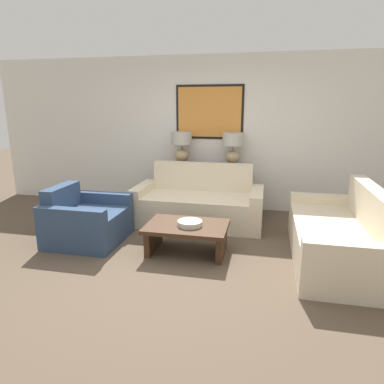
# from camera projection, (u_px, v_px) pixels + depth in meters

# --- Properties ---
(ground_plane) EXTENTS (20.00, 20.00, 0.00)m
(ground_plane) POSITION_uv_depth(u_px,v_px,m) (174.00, 263.00, 4.04)
(ground_plane) COLOR brown
(back_wall) EXTENTS (8.19, 0.12, 2.65)m
(back_wall) POSITION_uv_depth(u_px,v_px,m) (210.00, 133.00, 6.05)
(back_wall) COLOR silver
(back_wall) RESTS_ON ground_plane
(console_table) EXTENTS (1.33, 0.40, 0.82)m
(console_table) POSITION_uv_depth(u_px,v_px,m) (206.00, 188.00, 6.01)
(console_table) COLOR #332319
(console_table) RESTS_ON ground_plane
(table_lamp_left) EXTENTS (0.35, 0.35, 0.55)m
(table_lamp_left) POSITION_uv_depth(u_px,v_px,m) (182.00, 144.00, 5.92)
(table_lamp_left) COLOR tan
(table_lamp_left) RESTS_ON console_table
(table_lamp_right) EXTENTS (0.35, 0.35, 0.55)m
(table_lamp_right) POSITION_uv_depth(u_px,v_px,m) (233.00, 146.00, 5.74)
(table_lamp_right) COLOR tan
(table_lamp_right) RESTS_ON console_table
(couch_by_back_wall) EXTENTS (1.98, 0.93, 0.91)m
(couch_by_back_wall) POSITION_uv_depth(u_px,v_px,m) (199.00, 204.00, 5.39)
(couch_by_back_wall) COLOR beige
(couch_by_back_wall) RESTS_ON ground_plane
(couch_by_side) EXTENTS (0.93, 1.98, 0.91)m
(couch_by_side) POSITION_uv_depth(u_px,v_px,m) (338.00, 237.00, 4.05)
(couch_by_side) COLOR beige
(couch_by_side) RESTS_ON ground_plane
(coffee_table) EXTENTS (1.01, 0.69, 0.37)m
(coffee_table) POSITION_uv_depth(u_px,v_px,m) (187.00, 232.00, 4.28)
(coffee_table) COLOR #3D2616
(coffee_table) RESTS_ON ground_plane
(decorative_bowl) EXTENTS (0.31, 0.31, 0.06)m
(decorative_bowl) POSITION_uv_depth(u_px,v_px,m) (190.00, 223.00, 4.21)
(decorative_bowl) COLOR beige
(decorative_bowl) RESTS_ON coffee_table
(armchair_near_back_wall) EXTENTS (0.93, 0.96, 0.76)m
(armchair_near_back_wall) POSITION_uv_depth(u_px,v_px,m) (86.00, 222.00, 4.67)
(armchair_near_back_wall) COLOR navy
(armchair_near_back_wall) RESTS_ON ground_plane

